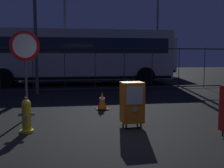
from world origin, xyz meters
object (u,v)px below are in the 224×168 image
object	(u,v)px
street_light_near_left	(65,22)
street_light_far_right	(35,4)
fire_hydrant	(26,116)
street_light_far_left	(158,16)
newspaper_box_primary	(132,102)
stop_sign	(25,56)
bus_near	(76,54)
traffic_cone	(102,101)
street_light_near_right	(158,12)
bus_far	(107,55)

from	to	relation	value
street_light_near_left	street_light_far_right	size ratio (longest dim) A/B	1.00
fire_hydrant	street_light_far_left	world-z (taller)	street_light_far_left
street_light_near_left	fire_hydrant	bearing A→B (deg)	-95.92
newspaper_box_primary	stop_sign	distance (m)	2.96
fire_hydrant	newspaper_box_primary	world-z (taller)	newspaper_box_primary
stop_sign	street_light_far_right	bearing A→B (deg)	90.67
bus_near	street_light_far_left	distance (m)	10.07
traffic_cone	street_light_far_right	distance (m)	5.51
newspaper_box_primary	bus_near	bearing A→B (deg)	93.16
fire_hydrant	street_light_far_left	xyz separation A→B (m)	(8.94, 15.82, 4.54)
bus_near	street_light_near_left	xyz separation A→B (m)	(-0.54, 2.03, 2.01)
bus_near	street_light_near_right	distance (m)	8.02
stop_sign	bus_far	world-z (taller)	bus_far
stop_sign	newspaper_box_primary	bearing A→B (deg)	-29.97
bus_far	street_light_far_left	bearing A→B (deg)	13.15
fire_hydrant	street_light_far_right	bearing A→B (deg)	91.79
bus_near	bus_far	bearing A→B (deg)	62.91
newspaper_box_primary	street_light_far_left	distance (m)	17.75
fire_hydrant	bus_near	distance (m)	9.80
newspaper_box_primary	street_light_near_right	bearing A→B (deg)	66.91
bus_near	street_light_far_left	xyz separation A→B (m)	(7.20, 6.28, 3.18)
stop_sign	bus_near	xyz separation A→B (m)	(1.87, 8.21, 0.11)
newspaper_box_primary	street_light_near_left	size ratio (longest dim) A/B	0.16
street_light_far_left	street_light_far_right	distance (m)	13.59
newspaper_box_primary	street_light_far_right	world-z (taller)	street_light_far_right
bus_near	street_light_far_right	xyz separation A→B (m)	(-1.92, -3.72, 2.00)
stop_sign	street_light_near_left	size ratio (longest dim) A/B	0.35
stop_sign	bus_far	distance (m)	13.51
stop_sign	street_light_far_right	size ratio (longest dim) A/B	0.35
fire_hydrant	street_light_far_left	distance (m)	18.73
traffic_cone	street_light_near_right	world-z (taller)	street_light_near_right
fire_hydrant	bus_far	xyz separation A→B (m)	(4.31, 14.09, 1.36)
street_light_near_right	street_light_far_left	size ratio (longest dim) A/B	0.98
bus_near	street_light_near_left	bearing A→B (deg)	107.35
street_light_near_right	street_light_far_right	xyz separation A→B (m)	(-8.21, -7.62, -1.10)
street_light_far_right	street_light_far_left	bearing A→B (deg)	47.62
bus_near	street_light_near_right	size ratio (longest dim) A/B	1.25
street_light_near_left	street_light_far_left	size ratio (longest dim) A/B	0.74
stop_sign	traffic_cone	world-z (taller)	stop_sign
fire_hydrant	street_light_far_right	xyz separation A→B (m)	(-0.18, 5.82, 3.35)
traffic_cone	street_light_near_right	xyz separation A→B (m)	(6.07, 11.35, 4.55)
street_light_near_left	street_light_near_right	distance (m)	7.16
bus_near	street_light_far_left	bearing A→B (deg)	43.49
stop_sign	street_light_near_right	world-z (taller)	street_light_near_right
bus_far	street_light_near_left	size ratio (longest dim) A/B	1.69
fire_hydrant	street_light_near_left	bearing A→B (deg)	84.08
traffic_cone	street_light_far_right	bearing A→B (deg)	119.76
newspaper_box_primary	stop_sign	size ratio (longest dim) A/B	0.46
stop_sign	traffic_cone	bearing A→B (deg)	19.97
newspaper_box_primary	street_light_near_left	xyz separation A→B (m)	(-1.07, 11.62, 3.14)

